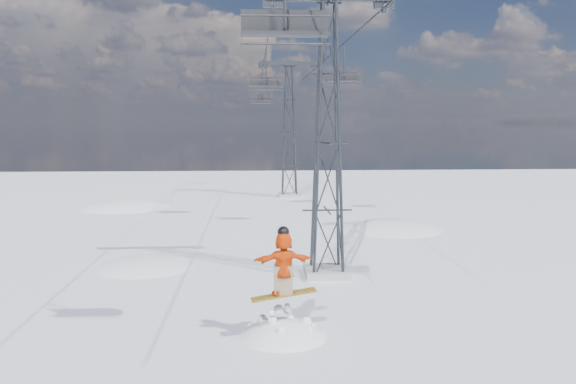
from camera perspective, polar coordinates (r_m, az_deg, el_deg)
The scene contains 9 objects.
ground at distance 16.10m, azimuth 4.79°, elevation -16.07°, with size 120.00×120.00×0.00m, color white.
snow_terrain at distance 39.34m, azimuth -7.24°, elevation -16.88°, with size 39.00×37.00×22.00m.
lift_tower_near at distance 22.87m, azimuth 4.05°, elevation 4.89°, with size 5.20×1.80×11.43m.
lift_tower_far at distance 47.76m, azimuth 0.13°, elevation 6.00°, with size 5.20×1.80×11.43m.
haul_cables at distance 34.59m, azimuth 1.57°, elevation 14.56°, with size 4.46×51.00×0.06m.
lift_chair_near at distance 14.37m, azimuth -0.31°, elevation 16.61°, with size 2.16×0.62×2.68m.
lift_chair_mid at distance 33.03m, azimuth 5.70°, elevation 11.50°, with size 1.95×0.56×2.42m.
lift_chair_far at distance 35.61m, azimuth -2.23°, elevation 11.04°, with size 2.05×0.59×2.55m.
lift_chair_extra at distance 55.10m, azimuth -2.67°, elevation 9.49°, with size 2.17×0.62×2.69m.
Camera 1 is at (-2.18, -14.66, 6.31)m, focal length 35.00 mm.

